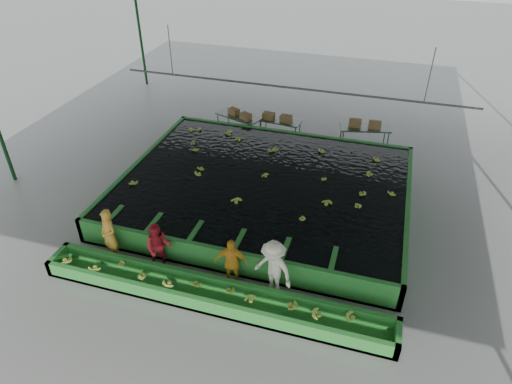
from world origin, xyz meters
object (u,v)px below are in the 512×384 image
(worker_d, at_px, (273,269))
(box_stack_mid, at_px, (277,120))
(flotation_tank, at_px, (264,190))
(packing_table_left, at_px, (239,125))
(worker_b, at_px, (159,247))
(box_stack_left, at_px, (240,117))
(worker_c, at_px, (231,263))
(worker_a, at_px, (109,235))
(box_stack_right, at_px, (364,127))
(packing_table_mid, at_px, (280,129))
(packing_table_right, at_px, (364,137))
(sorting_trough, at_px, (212,295))

(worker_d, bearing_deg, box_stack_mid, 124.51)
(flotation_tank, bearing_deg, packing_table_left, 118.55)
(worker_b, relative_size, box_stack_left, 1.31)
(worker_c, relative_size, packing_table_left, 0.78)
(worker_c, bearing_deg, worker_a, 168.96)
(worker_b, bearing_deg, worker_d, -20.17)
(box_stack_right, bearing_deg, packing_table_mid, -178.01)
(packing_table_left, height_order, box_stack_mid, box_stack_mid)
(box_stack_mid, distance_m, box_stack_right, 3.82)
(packing_table_left, xyz_separation_m, box_stack_left, (0.08, -0.09, 0.47))
(worker_c, relative_size, box_stack_right, 1.20)
(box_stack_left, bearing_deg, packing_table_right, 5.61)
(packing_table_mid, distance_m, box_stack_mid, 0.44)
(sorting_trough, relative_size, box_stack_mid, 7.54)
(sorting_trough, distance_m, box_stack_right, 10.69)
(flotation_tank, bearing_deg, worker_a, -129.85)
(box_stack_mid, bearing_deg, box_stack_right, 2.47)
(worker_a, distance_m, worker_b, 1.63)
(packing_table_mid, height_order, packing_table_right, packing_table_right)
(worker_c, height_order, box_stack_mid, worker_c)
(packing_table_left, distance_m, packing_table_right, 5.59)
(worker_d, distance_m, packing_table_mid, 9.58)
(sorting_trough, relative_size, packing_table_right, 4.73)
(flotation_tank, bearing_deg, worker_d, -70.79)
(flotation_tank, height_order, sorting_trough, flotation_tank)
(flotation_tank, relative_size, packing_table_left, 4.82)
(flotation_tank, xyz_separation_m, worker_a, (-3.59, -4.30, 0.42))
(sorting_trough, height_order, packing_table_right, packing_table_right)
(flotation_tank, bearing_deg, box_stack_right, 59.98)
(worker_b, bearing_deg, worker_a, 159.83)
(packing_table_right, height_order, box_stack_mid, box_stack_mid)
(flotation_tank, xyz_separation_m, worker_c, (0.28, -4.30, 0.35))
(worker_d, bearing_deg, flotation_tank, 129.57)
(worker_c, height_order, packing_table_right, worker_c)
(worker_b, relative_size, worker_c, 1.00)
(sorting_trough, height_order, box_stack_right, box_stack_right)
(box_stack_left, height_order, box_stack_right, box_stack_right)
(flotation_tank, relative_size, box_stack_mid, 7.54)
(sorting_trough, bearing_deg, worker_c, 70.56)
(worker_d, relative_size, box_stack_left, 1.49)
(packing_table_right, height_order, box_stack_right, box_stack_right)
(box_stack_right, bearing_deg, worker_c, -105.90)
(flotation_tank, xyz_separation_m, sorting_trough, (0.00, -5.10, -0.20))
(worker_a, relative_size, packing_table_mid, 0.95)
(sorting_trough, bearing_deg, box_stack_left, 104.32)
(worker_d, bearing_deg, packing_table_mid, 123.60)
(flotation_tank, distance_m, worker_a, 5.62)
(packing_table_mid, xyz_separation_m, packing_table_right, (3.70, 0.15, 0.07))
(worker_b, xyz_separation_m, box_stack_right, (4.93, 9.44, 0.16))
(flotation_tank, relative_size, worker_b, 6.23)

